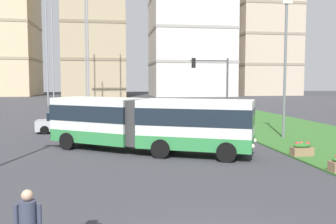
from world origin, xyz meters
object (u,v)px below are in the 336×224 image
car_silver_hatch (65,123)px  apartment_tower_centre (190,1)px  flower_planter_3 (302,149)px  streetlight_median (285,64)px  apartment_tower_west (7,9)px  pedestrian_crossing (28,224)px  traffic_light_far_right (215,81)px  apartment_tower_eastcentre (262,24)px  articulated_bus (148,123)px

car_silver_hatch → apartment_tower_centre: size_ratio=0.09×
car_silver_hatch → flower_planter_3: 17.89m
flower_planter_3 → streetlight_median: 7.96m
flower_planter_3 → apartment_tower_centre: size_ratio=0.02×
apartment_tower_west → pedestrian_crossing: bearing=-75.6°
traffic_light_far_right → apartment_tower_centre: bearing=79.8°
streetlight_median → apartment_tower_centre: bearing=83.0°
streetlight_median → apartment_tower_west: apartment_tower_west is taller
flower_planter_3 → apartment_tower_centre: 85.95m
pedestrian_crossing → apartment_tower_centre: bearing=76.0°
apartment_tower_west → apartment_tower_eastcentre: 70.69m
articulated_bus → apartment_tower_west: (-29.56, 87.33, 21.59)m
streetlight_median → traffic_light_far_right: bearing=120.5°
pedestrian_crossing → flower_planter_3: bearing=41.1°
apartment_tower_eastcentre → apartment_tower_west: bearing=176.5°
flower_planter_3 → apartment_tower_eastcentre: 93.90m
articulated_bus → apartment_tower_eastcentre: size_ratio=0.28×
traffic_light_far_right → apartment_tower_west: bearing=114.7°
articulated_bus → streetlight_median: 10.97m
pedestrian_crossing → traffic_light_far_right: 24.42m
flower_planter_3 → traffic_light_far_right: (-1.43, 11.78, 3.57)m
articulated_bus → car_silver_hatch: 10.72m
articulated_bus → traffic_light_far_right: 11.44m
streetlight_median → apartment_tower_eastcentre: size_ratio=0.23×
pedestrian_crossing → apartment_tower_centre: apartment_tower_centre is taller
car_silver_hatch → apartment_tower_centre: (24.63, 69.79, 24.49)m
articulated_bus → flower_planter_3: bearing=-18.5°
pedestrian_crossing → flower_planter_3: 15.49m
apartment_tower_centre → car_silver_hatch: bearing=-109.4°
apartment_tower_eastcentre → traffic_light_far_right: bearing=-115.0°
pedestrian_crossing → apartment_tower_west: bearing=104.4°
car_silver_hatch → apartment_tower_west: 84.86m
streetlight_median → apartment_tower_centre: 78.59m
car_silver_hatch → apartment_tower_west: apartment_tower_west is taller
traffic_light_far_right → apartment_tower_eastcentre: bearing=65.0°
apartment_tower_west → apartment_tower_centre: 49.36m
pedestrian_crossing → traffic_light_far_right: traffic_light_far_right is taller
car_silver_hatch → pedestrian_crossing: pedestrian_crossing is taller
car_silver_hatch → pedestrian_crossing: (1.84, -21.92, 0.25)m
pedestrian_crossing → apartment_tower_centre: 97.57m
pedestrian_crossing → apartment_tower_west: 105.79m
car_silver_hatch → apartment_tower_eastcentre: size_ratio=0.11×
traffic_light_far_right → apartment_tower_eastcentre: (34.46, 73.86, 16.20)m
flower_planter_3 → apartment_tower_west: 100.10m
streetlight_median → apartment_tower_west: bearing=115.1°
car_silver_hatch → apartment_tower_west: bearing=107.0°
articulated_bus → pedestrian_crossing: 13.38m
articulated_bus → traffic_light_far_right: (6.47, 9.14, 2.35)m
articulated_bus → car_silver_hatch: (-5.60, 9.10, -0.90)m
articulated_bus → pedestrian_crossing: bearing=-106.3°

